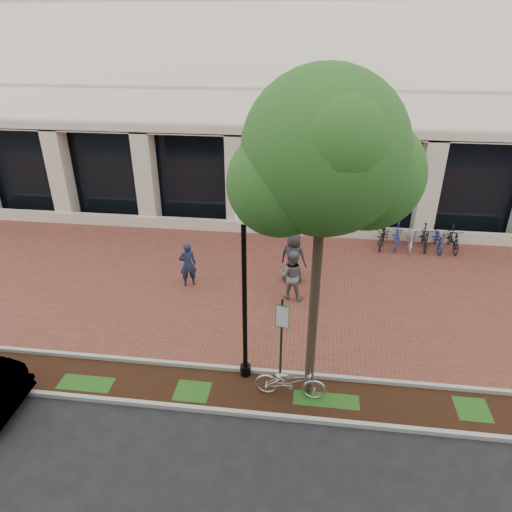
# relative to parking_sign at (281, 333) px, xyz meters

# --- Properties ---
(ground) EXTENTS (120.00, 120.00, 0.00)m
(ground) POSITION_rel_parking_sign_xyz_m (-0.72, 4.92, -1.65)
(ground) COLOR black
(ground) RESTS_ON ground
(brick_plaza) EXTENTS (40.00, 9.00, 0.01)m
(brick_plaza) POSITION_rel_parking_sign_xyz_m (-0.72, 4.92, -1.65)
(brick_plaza) COLOR brown
(brick_plaza) RESTS_ON ground
(planting_strip) EXTENTS (40.00, 1.50, 0.01)m
(planting_strip) POSITION_rel_parking_sign_xyz_m (-0.72, -0.33, -1.65)
(planting_strip) COLOR black
(planting_strip) RESTS_ON ground
(curb_plaza_side) EXTENTS (40.00, 0.12, 0.12)m
(curb_plaza_side) POSITION_rel_parking_sign_xyz_m (-0.72, 0.42, -1.59)
(curb_plaza_side) COLOR #A8A99F
(curb_plaza_side) RESTS_ON ground
(curb_street_side) EXTENTS (40.00, 0.12, 0.12)m
(curb_street_side) POSITION_rel_parking_sign_xyz_m (-0.72, -1.08, -1.59)
(curb_street_side) COLOR #A8A99F
(curb_street_side) RESTS_ON ground
(parking_sign) EXTENTS (0.34, 0.07, 2.62)m
(parking_sign) POSITION_rel_parking_sign_xyz_m (0.00, 0.00, 0.00)
(parking_sign) COLOR #133516
(parking_sign) RESTS_ON ground
(lamppost) EXTENTS (0.36, 0.36, 4.66)m
(lamppost) POSITION_rel_parking_sign_xyz_m (-0.93, 0.32, 0.97)
(lamppost) COLOR black
(lamppost) RESTS_ON ground
(street_tree) EXTENTS (3.90, 3.25, 7.67)m
(street_tree) POSITION_rel_parking_sign_xyz_m (0.77, -0.07, 4.18)
(street_tree) COLOR #443726
(street_tree) RESTS_ON ground
(locked_bicycle) EXTENTS (1.77, 0.67, 0.92)m
(locked_bicycle) POSITION_rel_parking_sign_xyz_m (0.27, -0.30, -1.19)
(locked_bicycle) COLOR silver
(locked_bicycle) RESTS_ON ground
(pedestrian_left) EXTENTS (0.71, 0.61, 1.63)m
(pedestrian_left) POSITION_rel_parking_sign_xyz_m (-3.58, 4.64, -0.84)
(pedestrian_left) COLOR #1B2844
(pedestrian_left) RESTS_ON ground
(pedestrian_mid) EXTENTS (0.96, 0.81, 1.75)m
(pedestrian_mid) POSITION_rel_parking_sign_xyz_m (0.04, 4.23, -0.78)
(pedestrian_mid) COLOR slate
(pedestrian_mid) RESTS_ON ground
(pedestrian_right) EXTENTS (1.08, 0.88, 1.91)m
(pedestrian_right) POSITION_rel_parking_sign_xyz_m (0.02, 5.34, -0.69)
(pedestrian_right) COLOR #2B2C31
(pedestrian_right) RESTS_ON ground
(bike_rack_cluster) EXTENTS (3.49, 1.79, 0.99)m
(bike_rack_cluster) POSITION_rel_parking_sign_xyz_m (4.90, 8.71, -1.18)
(bike_rack_cluster) COLOR black
(bike_rack_cluster) RESTS_ON ground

